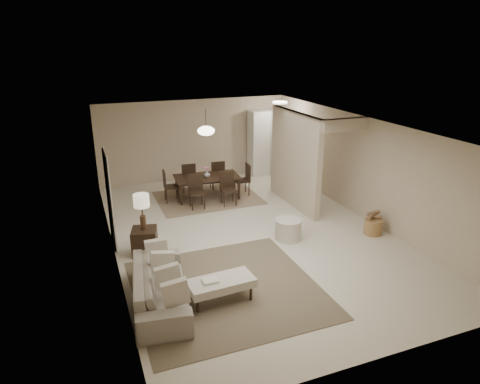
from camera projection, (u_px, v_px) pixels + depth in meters
name	position (u px, v px, depth m)	size (l,w,h in m)	color
floor	(249.00, 233.00, 9.90)	(9.00, 9.00, 0.00)	beige
ceiling	(250.00, 126.00, 9.06)	(9.00, 9.00, 0.00)	white
back_wall	(195.00, 140.00, 13.43)	(6.00, 6.00, 0.00)	#BBA88D
left_wall	(109.00, 199.00, 8.46)	(9.00, 9.00, 0.00)	#BBA88D
right_wall	(362.00, 168.00, 10.50)	(9.00, 9.00, 0.00)	#BBA88D
partition	(294.00, 160.00, 11.19)	(0.15, 2.50, 2.50)	#BBA88D
doorway	(109.00, 199.00, 9.07)	(0.04, 0.90, 2.04)	black
pantry_cabinet	(267.00, 142.00, 13.99)	(1.20, 0.55, 2.10)	white
flush_light	(280.00, 102.00, 12.67)	(0.44, 0.44, 0.05)	white
living_rug	(226.00, 289.00, 7.67)	(3.20, 3.20, 0.01)	brown
sofa	(160.00, 286.00, 7.16)	(0.86, 2.19, 0.64)	gray
ottoman_bench	(221.00, 284.00, 7.23)	(1.16, 0.58, 0.40)	beige
side_table	(145.00, 241.00, 8.86)	(0.50, 0.50, 0.55)	black
table_lamp	(142.00, 204.00, 8.57)	(0.32, 0.32, 0.76)	#4C3320
round_pouf	(288.00, 229.00, 9.52)	(0.60, 0.60, 0.46)	beige
wicker_basket	(373.00, 227.00, 9.79)	(0.41, 0.41, 0.35)	olive
dining_rug	(208.00, 198.00, 12.06)	(2.80, 2.10, 0.01)	#8B7256
dining_table	(208.00, 188.00, 11.96)	(1.78, 0.99, 0.63)	black
dining_chairs	(207.00, 183.00, 11.91)	(2.43, 1.84, 0.90)	black
vase	(207.00, 174.00, 11.83)	(0.16, 0.16, 0.17)	white
yellow_mat	(294.00, 190.00, 12.71)	(0.99, 0.61, 0.01)	yellow
pendant_light	(206.00, 131.00, 11.42)	(0.46, 0.46, 0.71)	#4C3320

